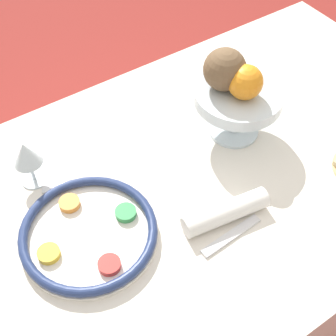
# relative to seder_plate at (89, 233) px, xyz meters

# --- Properties ---
(ground_plane) EXTENTS (8.00, 8.00, 0.00)m
(ground_plane) POSITION_rel_seder_plate_xyz_m (0.26, 0.01, -0.74)
(ground_plane) COLOR maroon
(dining_table) EXTENTS (1.52, 0.83, 0.73)m
(dining_table) POSITION_rel_seder_plate_xyz_m (0.26, 0.01, -0.38)
(dining_table) COLOR silver
(dining_table) RESTS_ON ground_plane
(seder_plate) EXTENTS (0.29, 0.29, 0.03)m
(seder_plate) POSITION_rel_seder_plate_xyz_m (0.00, 0.00, 0.00)
(seder_plate) COLOR silver
(seder_plate) RESTS_ON dining_table
(wine_glass) EXTENTS (0.07, 0.07, 0.12)m
(wine_glass) POSITION_rel_seder_plate_xyz_m (-0.03, 0.21, 0.07)
(wine_glass) COLOR silver
(wine_glass) RESTS_ON dining_table
(fruit_stand) EXTENTS (0.21, 0.21, 0.13)m
(fruit_stand) POSITION_rel_seder_plate_xyz_m (0.44, 0.08, 0.09)
(fruit_stand) COLOR silver
(fruit_stand) RESTS_ON dining_table
(orange_fruit) EXTENTS (0.08, 0.08, 0.08)m
(orange_fruit) POSITION_rel_seder_plate_xyz_m (0.44, 0.06, 0.16)
(orange_fruit) COLOR orange
(orange_fruit) RESTS_ON fruit_stand
(coconut) EXTENTS (0.10, 0.10, 0.10)m
(coconut) POSITION_rel_seder_plate_xyz_m (0.42, 0.11, 0.17)
(coconut) COLOR brown
(coconut) RESTS_ON fruit_stand
(napkin_roll) EXTENTS (0.20, 0.07, 0.05)m
(napkin_roll) POSITION_rel_seder_plate_xyz_m (0.26, -0.12, 0.01)
(napkin_roll) COLOR white
(napkin_roll) RESTS_ON dining_table
(cup_near) EXTENTS (0.07, 0.07, 0.08)m
(cup_near) POSITION_rel_seder_plate_xyz_m (0.54, 0.27, 0.02)
(cup_near) COLOR silver
(cup_near) RESTS_ON dining_table
(fork_left) EXTENTS (0.08, 0.16, 0.01)m
(fork_left) POSITION_rel_seder_plate_xyz_m (0.00, 0.23, -0.01)
(fork_left) COLOR silver
(fork_left) RESTS_ON dining_table
(fork_right) EXTENTS (0.07, 0.16, 0.01)m
(fork_right) POSITION_rel_seder_plate_xyz_m (0.03, 0.23, -0.01)
(fork_right) COLOR silver
(fork_right) RESTS_ON dining_table
(spoon) EXTENTS (0.15, 0.03, 0.01)m
(spoon) POSITION_rel_seder_plate_xyz_m (0.25, -0.16, -0.01)
(spoon) COLOR silver
(spoon) RESTS_ON dining_table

